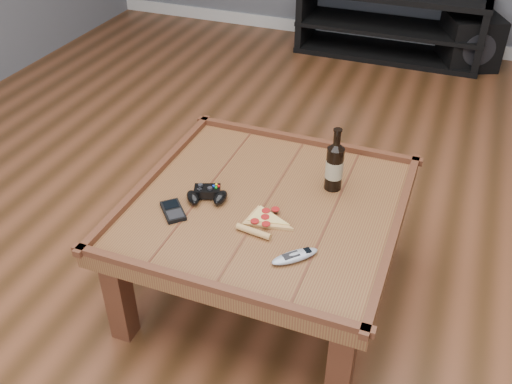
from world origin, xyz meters
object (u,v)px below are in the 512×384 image
(coffee_table, at_px, (266,215))
(media_console, at_px, (390,24))
(beer_bottle, at_px, (335,165))
(subwoofer, at_px, (470,41))
(game_controller, at_px, (207,195))
(pizza_slice, at_px, (263,221))
(smartphone, at_px, (173,211))
(remote_control, at_px, (295,256))

(coffee_table, relative_size, media_console, 0.74)
(beer_bottle, height_order, subwoofer, beer_bottle)
(game_controller, bearing_deg, pizza_slice, -33.37)
(smartphone, bearing_deg, pizza_slice, -31.68)
(beer_bottle, distance_m, game_controller, 0.50)
(pizza_slice, bearing_deg, game_controller, 174.97)
(game_controller, distance_m, smartphone, 0.15)
(remote_control, bearing_deg, media_console, 138.87)
(smartphone, relative_size, subwoofer, 0.29)
(media_console, xyz_separation_m, beer_bottle, (0.21, -2.56, 0.31))
(coffee_table, xyz_separation_m, remote_control, (0.20, -0.26, 0.07))
(game_controller, height_order, remote_control, game_controller)
(smartphone, xyz_separation_m, subwoofer, (0.90, 2.95, -0.27))
(beer_bottle, xyz_separation_m, pizza_slice, (-0.18, -0.30, -0.10))
(coffee_table, distance_m, game_controller, 0.24)
(coffee_table, relative_size, pizza_slice, 4.08)
(media_console, distance_m, subwoofer, 0.60)
(media_console, relative_size, subwoofer, 2.84)
(coffee_table, bearing_deg, smartphone, -149.24)
(game_controller, height_order, pizza_slice, game_controller)
(media_console, xyz_separation_m, game_controller, (-0.22, -2.81, 0.23))
(smartphone, bearing_deg, media_console, 41.39)
(pizza_slice, bearing_deg, beer_bottle, 67.26)
(coffee_table, distance_m, subwoofer, 2.84)
(coffee_table, distance_m, remote_control, 0.33)
(media_console, relative_size, beer_bottle, 5.35)
(beer_bottle, bearing_deg, pizza_slice, -120.09)
(coffee_table, height_order, pizza_slice, same)
(pizza_slice, height_order, remote_control, same)
(pizza_slice, height_order, subwoofer, pizza_slice)
(media_console, distance_m, beer_bottle, 2.59)
(beer_bottle, xyz_separation_m, smartphone, (-0.51, -0.37, -0.10))
(media_console, xyz_separation_m, pizza_slice, (0.03, -2.86, 0.21))
(game_controller, bearing_deg, coffee_table, -5.97)
(media_console, xyz_separation_m, smartphone, (-0.30, -2.93, 0.21))
(game_controller, height_order, subwoofer, game_controller)
(media_console, height_order, pizza_slice, media_console)
(remote_control, height_order, subwoofer, remote_control)
(pizza_slice, height_order, smartphone, pizza_slice)
(game_controller, relative_size, remote_control, 1.05)
(media_console, relative_size, smartphone, 9.86)
(subwoofer, bearing_deg, beer_bottle, -122.17)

